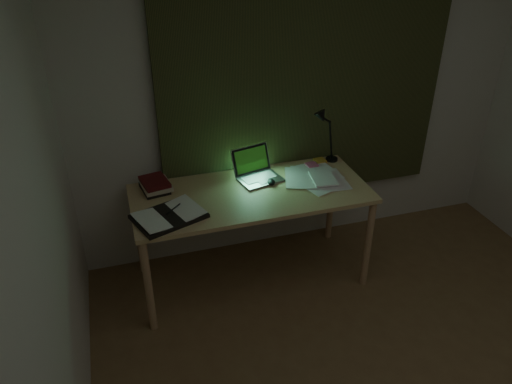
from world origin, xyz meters
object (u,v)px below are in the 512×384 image
(laptop, at_px, (260,167))
(loose_papers, at_px, (315,179))
(book_stack, at_px, (155,185))
(desk_lamp, at_px, (334,131))
(open_textbook, at_px, (169,216))
(desk, at_px, (251,236))

(laptop, relative_size, loose_papers, 0.85)
(book_stack, relative_size, desk_lamp, 0.45)
(book_stack, height_order, loose_papers, book_stack)
(book_stack, distance_m, desk_lamp, 1.39)
(open_textbook, relative_size, loose_papers, 1.08)
(laptop, height_order, loose_papers, laptop)
(book_stack, bearing_deg, laptop, -5.68)
(desk, relative_size, open_textbook, 3.89)
(open_textbook, height_order, loose_papers, open_textbook)
(desk, relative_size, book_stack, 7.39)
(book_stack, bearing_deg, desk, -18.74)
(book_stack, bearing_deg, open_textbook, -84.22)
(loose_papers, bearing_deg, open_textbook, -169.98)
(desk, distance_m, open_textbook, 0.73)
(desk, distance_m, loose_papers, 0.63)
(laptop, distance_m, open_textbook, 0.78)
(desk, xyz_separation_m, loose_papers, (0.49, 0.03, 0.39))
(open_textbook, distance_m, book_stack, 0.38)
(laptop, height_order, desk_lamp, desk_lamp)
(desk, height_order, desk_lamp, desk_lamp)
(laptop, height_order, book_stack, laptop)
(open_textbook, xyz_separation_m, loose_papers, (1.09, 0.19, -0.01))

